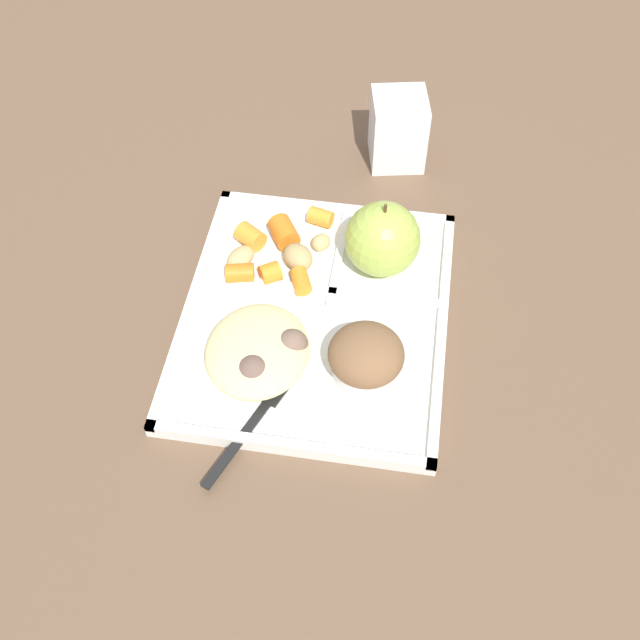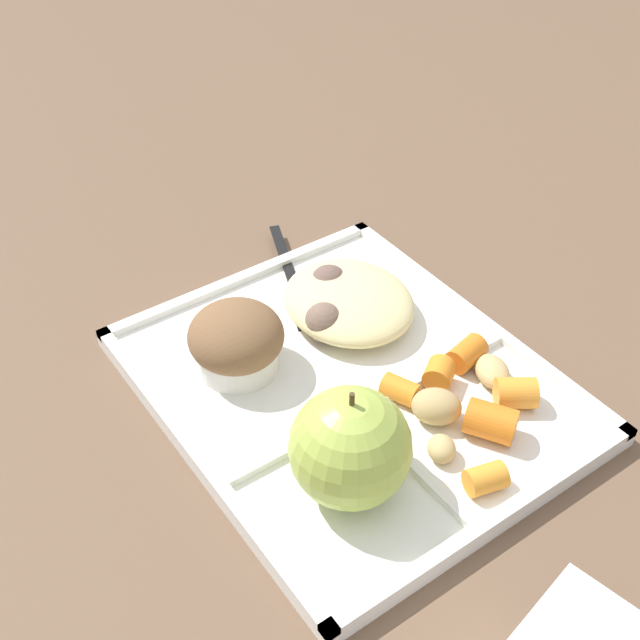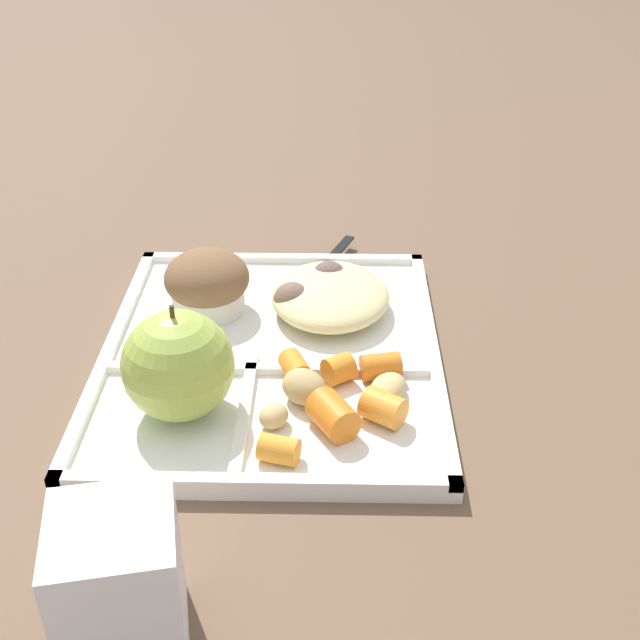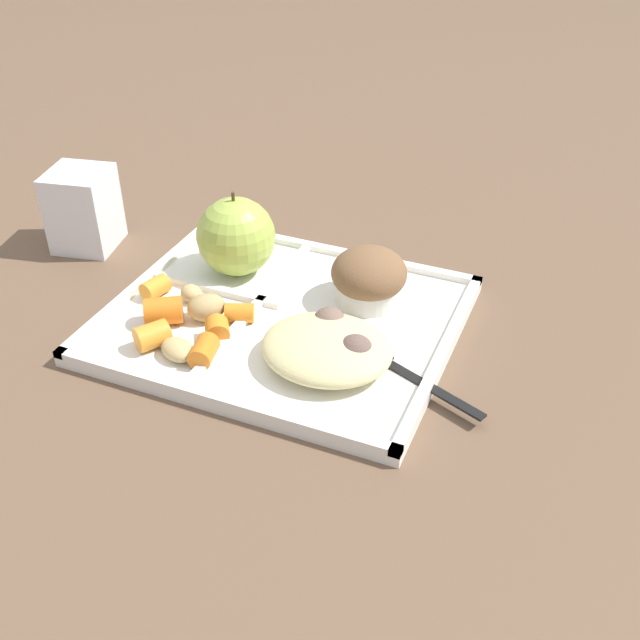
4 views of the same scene
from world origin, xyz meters
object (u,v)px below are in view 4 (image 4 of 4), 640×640
at_px(milk_carton, 83,209).
at_px(bran_muffin, 369,278).
at_px(lunch_tray, 282,321).
at_px(plastic_fork, 403,372).
at_px(green_apple, 236,237).

bearing_deg(milk_carton, bran_muffin, -11.31).
xyz_separation_m(lunch_tray, plastic_fork, (0.14, -0.04, 0.01)).
relative_size(lunch_tray, plastic_fork, 2.21).
height_order(green_apple, plastic_fork, green_apple).
bearing_deg(plastic_fork, bran_muffin, 125.02).
xyz_separation_m(green_apple, milk_carton, (-0.20, -0.00, -0.01)).
height_order(lunch_tray, milk_carton, milk_carton).
bearing_deg(green_apple, bran_muffin, 0.00).
distance_m(lunch_tray, plastic_fork, 0.14).
relative_size(lunch_tray, milk_carton, 3.65).
bearing_deg(lunch_tray, green_apple, 142.82).
relative_size(green_apple, bran_muffin, 1.22).
height_order(lunch_tray, green_apple, green_apple).
relative_size(green_apple, plastic_fork, 0.61).
height_order(lunch_tray, bran_muffin, bran_muffin).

